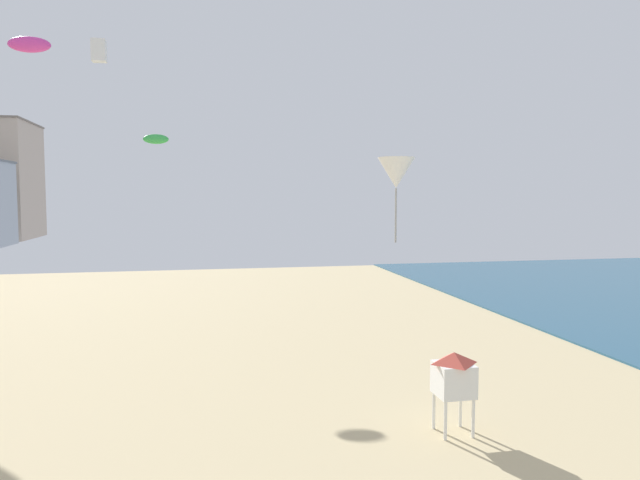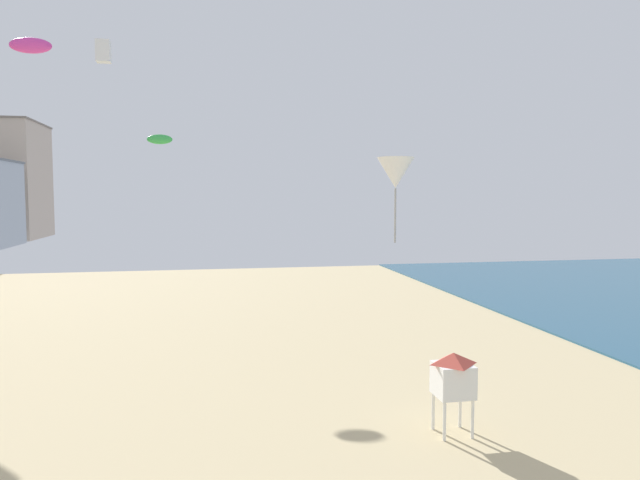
{
  "view_description": "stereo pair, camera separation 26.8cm",
  "coord_description": "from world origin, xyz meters",
  "px_view_note": "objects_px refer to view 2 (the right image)",
  "views": [
    {
      "loc": [
        2.61,
        -0.18,
        7.37
      ],
      "look_at": [
        6.79,
        19.94,
        5.82
      ],
      "focal_mm": 33.76,
      "sensor_mm": 36.0,
      "label": 1
    },
    {
      "loc": [
        2.87,
        -0.23,
        7.37
      ],
      "look_at": [
        6.79,
        19.94,
        5.82
      ],
      "focal_mm": 33.76,
      "sensor_mm": 36.0,
      "label": 2
    }
  ],
  "objects_px": {
    "lifeguard_stand": "(453,375)",
    "kite_magenta_parafoil": "(31,45)",
    "kite_white_box": "(103,51)",
    "kite_green_parafoil": "(160,139)",
    "kite_white_delta": "(396,173)"
  },
  "relations": [
    {
      "from": "lifeguard_stand",
      "to": "kite_magenta_parafoil",
      "type": "bearing_deg",
      "value": 151.64
    },
    {
      "from": "lifeguard_stand",
      "to": "kite_white_box",
      "type": "distance_m",
      "value": 28.1
    },
    {
      "from": "lifeguard_stand",
      "to": "kite_green_parafoil",
      "type": "xyz_separation_m",
      "value": [
        -9.86,
        18.86,
        8.7
      ]
    },
    {
      "from": "lifeguard_stand",
      "to": "kite_magenta_parafoil",
      "type": "height_order",
      "value": "kite_magenta_parafoil"
    },
    {
      "from": "kite_green_parafoil",
      "to": "kite_magenta_parafoil",
      "type": "height_order",
      "value": "kite_magenta_parafoil"
    },
    {
      "from": "kite_white_delta",
      "to": "kite_magenta_parafoil",
      "type": "distance_m",
      "value": 12.07
    },
    {
      "from": "lifeguard_stand",
      "to": "kite_green_parafoil",
      "type": "height_order",
      "value": "kite_green_parafoil"
    },
    {
      "from": "lifeguard_stand",
      "to": "kite_white_delta",
      "type": "relative_size",
      "value": 0.95
    },
    {
      "from": "kite_white_box",
      "to": "kite_magenta_parafoil",
      "type": "relative_size",
      "value": 1.0
    },
    {
      "from": "kite_white_delta",
      "to": "kite_magenta_parafoil",
      "type": "relative_size",
      "value": 2.11
    },
    {
      "from": "kite_green_parafoil",
      "to": "kite_white_box",
      "type": "relative_size",
      "value": 1.13
    },
    {
      "from": "lifeguard_stand",
      "to": "kite_white_box",
      "type": "bearing_deg",
      "value": 109.59
    },
    {
      "from": "kite_green_parafoil",
      "to": "kite_white_delta",
      "type": "bearing_deg",
      "value": -64.87
    },
    {
      "from": "kite_white_box",
      "to": "kite_white_delta",
      "type": "bearing_deg",
      "value": -59.41
    },
    {
      "from": "kite_green_parafoil",
      "to": "kite_magenta_parafoil",
      "type": "distance_m",
      "value": 15.65
    }
  ]
}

